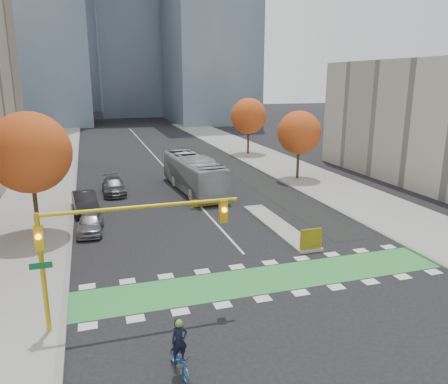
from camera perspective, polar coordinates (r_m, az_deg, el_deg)
ground at (r=22.20m, az=7.13°, el=-12.84°), size 300.00×300.00×0.00m
sidewalk_west at (r=39.51m, az=-24.15°, el=-1.51°), size 7.00×120.00×0.15m
sidewalk_east at (r=44.87m, az=12.38°, el=1.26°), size 7.00×120.00×0.15m
curb_west at (r=39.21m, az=-19.08°, el=-1.14°), size 0.30×120.00×0.16m
curb_east at (r=43.27m, az=8.34°, el=0.96°), size 0.30×120.00×0.16m
bike_crossing at (r=23.42m, az=5.59°, el=-11.24°), size 20.00×3.00×0.01m
centre_line at (r=59.33m, az=-8.97°, el=4.58°), size 0.15×70.00×0.01m
bike_lane_paint at (r=51.43m, az=1.02°, el=3.22°), size 2.50×50.00×0.01m
median_island at (r=31.24m, az=7.05°, el=-4.37°), size 1.60×10.00×0.16m
hazard_board at (r=26.97m, az=11.30°, el=-6.05°), size 1.40×0.12×1.30m
tree_west at (r=30.41m, az=-24.03°, el=4.71°), size 5.20×5.20×8.22m
tree_east_near at (r=45.07m, az=9.79°, el=7.64°), size 4.40×4.40×7.08m
tree_east_far at (r=59.82m, az=3.22°, el=9.88°), size 4.80×4.80×7.65m
traffic_signal_west at (r=18.40m, az=-14.97°, el=-5.46°), size 8.53×0.56×5.20m
cyclist at (r=16.53m, az=-5.80°, el=-20.48°), size 0.93×1.92×2.13m
bus at (r=40.56m, az=-4.01°, el=2.45°), size 3.66×12.03×3.30m
parked_car_a at (r=31.05m, az=-17.07°, el=-3.85°), size 1.95×4.19×1.39m
parked_car_b at (r=35.82m, az=-17.69°, el=-1.29°), size 2.18×4.96×1.58m
parked_car_c at (r=40.81m, az=-14.20°, el=0.74°), size 2.03×4.89×1.41m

